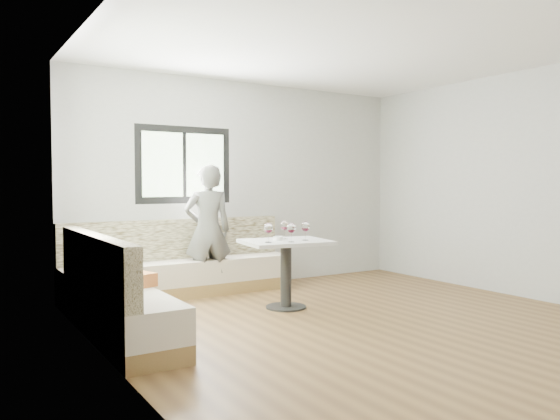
# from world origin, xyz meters

# --- Properties ---
(room) EXTENTS (5.01, 5.01, 2.81)m
(room) POSITION_xyz_m (-0.08, 0.08, 1.41)
(room) COLOR brown
(room) RESTS_ON ground
(banquette) EXTENTS (2.90, 2.80, 0.95)m
(banquette) POSITION_xyz_m (-1.59, 1.63, 0.33)
(banquette) COLOR olive
(banquette) RESTS_ON ground
(table) EXTENTS (1.03, 0.86, 0.77)m
(table) POSITION_xyz_m (-0.30, 0.98, 0.58)
(table) COLOR black
(table) RESTS_ON ground
(person) EXTENTS (0.66, 0.50, 1.65)m
(person) POSITION_xyz_m (-0.74, 2.12, 0.82)
(person) COLOR #575651
(person) RESTS_ON ground
(olive_ramekin) EXTENTS (0.11, 0.11, 0.05)m
(olive_ramekin) POSITION_xyz_m (-0.38, 1.01, 0.79)
(olive_ramekin) COLOR white
(olive_ramekin) RESTS_ON table
(wine_glass_a) EXTENTS (0.10, 0.10, 0.22)m
(wine_glass_a) POSITION_xyz_m (-0.60, 0.87, 0.92)
(wine_glass_a) COLOR white
(wine_glass_a) RESTS_ON table
(wine_glass_b) EXTENTS (0.10, 0.10, 0.22)m
(wine_glass_b) POSITION_xyz_m (-0.37, 0.77, 0.92)
(wine_glass_b) COLOR white
(wine_glass_b) RESTS_ON table
(wine_glass_c) EXTENTS (0.10, 0.10, 0.22)m
(wine_glass_c) POSITION_xyz_m (-0.13, 0.85, 0.92)
(wine_glass_c) COLOR white
(wine_glass_c) RESTS_ON table
(wine_glass_d) EXTENTS (0.10, 0.10, 0.22)m
(wine_glass_d) POSITION_xyz_m (-0.24, 1.10, 0.92)
(wine_glass_d) COLOR white
(wine_glass_d) RESTS_ON table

